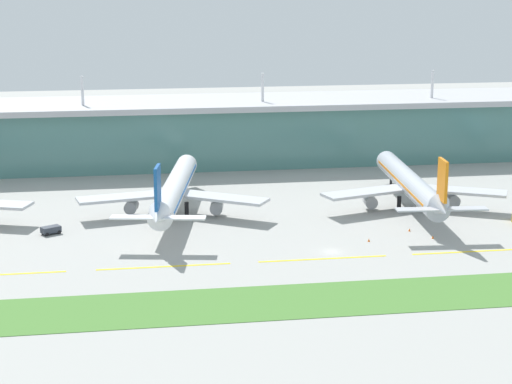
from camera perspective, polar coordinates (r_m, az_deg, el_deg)
The scene contains 12 objects.
ground_plane at distance 194.96m, azimuth 4.89°, elevation -3.87°, with size 600.00×600.00×0.00m, color #9E9E99.
terminal_building at distance 287.64m, azimuth 0.25°, elevation 4.04°, with size 288.00×34.00×29.49m.
airliner_near_middle at distance 223.89m, azimuth -5.31°, elevation 0.15°, with size 48.00×68.79×18.90m.
airliner_far_middle at distance 232.55m, azimuth 9.97°, elevation 0.51°, with size 48.62×67.47×18.90m.
taxiway_stripe_mid_west at distance 185.45m, azimuth -5.98°, elevation -4.82°, with size 28.00×0.70×0.04m, color yellow.
taxiway_stripe_centre at distance 189.96m, azimuth 4.34°, elevation -4.33°, with size 28.00×0.70×0.04m, color yellow.
taxiway_stripe_mid_east at distance 200.23m, azimuth 13.88°, elevation -3.76°, with size 28.00×0.70×0.04m, color yellow.
grass_verge at distance 168.78m, azimuth 7.20°, elevation -6.75°, with size 300.00×18.00×0.10m, color #477A33.
pushback_tug at distance 212.71m, azimuth -13.13°, elevation -2.38°, with size 5.01×4.26×1.85m.
safety_cone_left_wingtip at distance 203.18m, azimuth 7.32°, elevation -3.10°, with size 0.56×0.56×0.70m, color orange.
safety_cone_nose_front at distance 212.78m, azimuth 9.90°, elevation -2.43°, with size 0.56×0.56×0.70m, color orange.
safety_cone_right_wingtip at distance 207.86m, azimuth 11.37°, elevation -2.88°, with size 0.56×0.56×0.70m, color orange.
Camera 1 is at (-44.93, -180.41, 58.70)m, focal length 61.84 mm.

